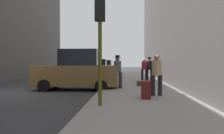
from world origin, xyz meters
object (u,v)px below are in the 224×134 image
object	(u,v)px
pedestrian_in_tan_coat	(157,73)
rolling_suitcase	(146,90)
traffic_light	(100,24)
pedestrian_with_beanie	(118,70)
parked_dark_green_sedan	(93,71)
duffel_bag	(140,83)
pedestrian_with_fedora	(149,68)
parked_bronze_suv	(77,71)
fire_hydrant	(111,79)
pedestrian_in_red_jacket	(144,68)
parked_gray_coupe	(102,68)

from	to	relation	value
pedestrian_in_tan_coat	rolling_suitcase	world-z (taller)	pedestrian_in_tan_coat
traffic_light	pedestrian_with_beanie	distance (m)	5.18
parked_dark_green_sedan	duffel_bag	world-z (taller)	parked_dark_green_sedan
pedestrian_with_fedora	traffic_light	bearing A→B (deg)	-105.89
duffel_bag	parked_bronze_suv	bearing A→B (deg)	-164.63
traffic_light	pedestrian_in_tan_coat	world-z (taller)	traffic_light
fire_hydrant	pedestrian_in_tan_coat	distance (m)	4.84
pedestrian_in_tan_coat	pedestrian_with_beanie	size ratio (longest dim) A/B	0.96
pedestrian_with_beanie	duffel_bag	bearing A→B (deg)	40.72
traffic_light	pedestrian_in_red_jacket	size ratio (longest dim) A/B	2.11
parked_bronze_suv	traffic_light	bearing A→B (deg)	-69.77
rolling_suitcase	traffic_light	bearing A→B (deg)	-137.36
pedestrian_with_fedora	duffel_bag	world-z (taller)	pedestrian_with_fedora
parked_bronze_suv	parked_gray_coupe	distance (m)	12.58
parked_bronze_suv	rolling_suitcase	xyz separation A→B (m)	(3.45, -3.56, -0.54)
parked_gray_coupe	pedestrian_with_fedora	size ratio (longest dim) A/B	2.38
duffel_bag	pedestrian_in_red_jacket	bearing A→B (deg)	81.15
pedestrian_in_red_jacket	pedestrian_with_beanie	bearing A→B (deg)	-110.34
parked_gray_coupe	traffic_light	distance (m)	17.81
pedestrian_with_beanie	parked_bronze_suv	bearing A→B (deg)	176.77
parked_gray_coupe	rolling_suitcase	size ratio (longest dim) A/B	4.07
parked_dark_green_sedan	pedestrian_with_beanie	distance (m)	6.45
pedestrian_in_tan_coat	pedestrian_in_red_jacket	xyz separation A→B (m)	(0.18, 7.86, 0.00)
traffic_light	parked_bronze_suv	bearing A→B (deg)	110.23
parked_gray_coupe	pedestrian_with_fedora	world-z (taller)	pedestrian_with_fedora
parked_dark_green_sedan	pedestrian_with_fedora	bearing A→B (deg)	-23.34
parked_bronze_suv	duffel_bag	size ratio (longest dim) A/B	10.50
pedestrian_in_tan_coat	duffel_bag	bearing A→B (deg)	96.59
pedestrian_in_tan_coat	pedestrian_with_beanie	world-z (taller)	pedestrian_with_beanie
pedestrian_in_tan_coat	fire_hydrant	bearing A→B (deg)	116.69
parked_dark_green_sedan	pedestrian_in_tan_coat	size ratio (longest dim) A/B	2.48
rolling_suitcase	duffel_bag	size ratio (longest dim) A/B	2.36
pedestrian_with_fedora	pedestrian_with_beanie	distance (m)	4.67
parked_dark_green_sedan	pedestrian_with_beanie	size ratio (longest dim) A/B	2.38
parked_dark_green_sedan	traffic_light	world-z (taller)	traffic_light
parked_bronze_suv	rolling_suitcase	size ratio (longest dim) A/B	4.44
parked_dark_green_sedan	fire_hydrant	bearing A→B (deg)	-68.08
fire_hydrant	duffel_bag	xyz separation A→B (m)	(1.72, -0.46, -0.21)
pedestrian_in_tan_coat	parked_bronze_suv	bearing A→B (deg)	144.16
traffic_light	rolling_suitcase	bearing A→B (deg)	42.64
parked_bronze_suv	duffel_bag	distance (m)	3.72
rolling_suitcase	duffel_bag	world-z (taller)	rolling_suitcase
parked_gray_coupe	pedestrian_with_fedora	xyz separation A→B (m)	(4.43, -8.57, 0.29)
rolling_suitcase	parked_bronze_suv	bearing A→B (deg)	134.13
pedestrian_in_tan_coat	rolling_suitcase	bearing A→B (deg)	-126.10
fire_hydrant	pedestrian_in_red_jacket	xyz separation A→B (m)	(2.34, 3.56, 0.61)
parked_dark_green_sedan	pedestrian_with_beanie	xyz separation A→B (m)	(2.25, -6.04, 0.29)
traffic_light	rolling_suitcase	world-z (taller)	traffic_light
parked_dark_green_sedan	traffic_light	xyz separation A→B (m)	(1.85, -10.95, 1.91)
fire_hydrant	duffel_bag	world-z (taller)	fire_hydrant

